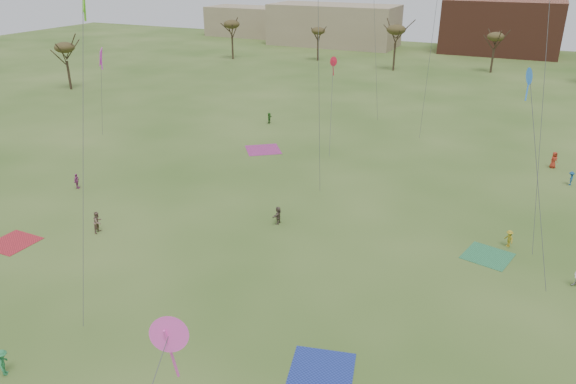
% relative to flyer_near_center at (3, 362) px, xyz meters
% --- Properties ---
extents(ground, '(260.00, 260.00, 0.00)m').
position_rel_flyer_near_center_xyz_m(ground, '(8.78, 5.60, -0.79)').
color(ground, '#305319').
rests_on(ground, ground).
extents(flyer_near_center, '(1.11, 1.15, 1.58)m').
position_rel_flyer_near_center_xyz_m(flyer_near_center, '(0.00, 0.00, 0.00)').
color(flyer_near_center, '#2B8149').
rests_on(flyer_near_center, ground).
extents(spectator_fore_b, '(0.81, 0.97, 1.83)m').
position_rel_flyer_near_center_xyz_m(spectator_fore_b, '(-7.23, 14.96, 0.13)').
color(spectator_fore_b, '#7D5E50').
rests_on(spectator_fore_b, ground).
extents(spectator_fore_c, '(0.49, 1.45, 1.55)m').
position_rel_flyer_near_center_xyz_m(spectator_fore_c, '(5.51, 22.62, -0.01)').
color(spectator_fore_c, brown).
rests_on(spectator_fore_c, ground).
extents(flyer_mid_b, '(0.98, 1.03, 1.40)m').
position_rel_flyer_near_center_xyz_m(flyer_mid_b, '(23.63, 26.61, -0.09)').
color(flyer_mid_b, '#AE9320').
rests_on(flyer_mid_b, ground).
extents(spectator_mid_d, '(0.63, 0.96, 1.51)m').
position_rel_flyer_near_center_xyz_m(spectator_mid_d, '(-15.71, 21.16, -0.03)').
color(spectator_mid_d, '#AC478E').
rests_on(spectator_mid_d, ground).
extents(flyer_far_a, '(0.71, 1.43, 1.48)m').
position_rel_flyer_near_center_xyz_m(flyer_far_a, '(-8.85, 49.45, -0.05)').
color(flyer_far_a, '#2F6822').
rests_on(flyer_far_a, ground).
extents(flyer_far_b, '(1.02, 1.02, 1.79)m').
position_rel_flyer_near_center_xyz_m(flyer_far_b, '(26.60, 47.07, 0.11)').
color(flyer_far_b, '#A62E1C').
rests_on(flyer_far_b, ground).
extents(flyer_far_c, '(0.57, 0.94, 1.42)m').
position_rel_flyer_near_center_xyz_m(flyer_far_c, '(28.21, 42.51, -0.08)').
color(flyer_far_c, navy).
rests_on(flyer_far_c, ground).
extents(blanket_red, '(3.35, 3.35, 0.03)m').
position_rel_flyer_near_center_xyz_m(blanket_red, '(-12.16, 10.62, -0.79)').
color(blanket_red, '#B0232D').
rests_on(blanket_red, ground).
extents(blanket_blue, '(4.16, 4.16, 0.03)m').
position_rel_flyer_near_center_xyz_m(blanket_blue, '(15.52, 7.49, -0.79)').
color(blanket_blue, navy).
rests_on(blanket_blue, ground).
extents(blanket_plum, '(5.42, 5.42, 0.03)m').
position_rel_flyer_near_center_xyz_m(blanket_plum, '(-4.48, 39.15, -0.79)').
color(blanket_plum, '#9E3078').
rests_on(blanket_plum, ground).
extents(blanket_olive, '(3.92, 3.92, 0.03)m').
position_rel_flyer_near_center_xyz_m(blanket_olive, '(22.39, 24.37, -0.79)').
color(blanket_olive, '#2E804D').
rests_on(blanket_olive, ground).
extents(tree_line, '(117.44, 49.32, 8.91)m').
position_rel_flyer_near_center_xyz_m(tree_line, '(5.93, 84.72, 6.30)').
color(tree_line, '#3A2B1E').
rests_on(tree_line, ground).
extents(building_tan, '(32.00, 14.00, 10.00)m').
position_rel_flyer_near_center_xyz_m(building_tan, '(-26.22, 120.60, 4.21)').
color(building_tan, '#937F60').
rests_on(building_tan, ground).
extents(building_brick, '(26.00, 16.00, 12.00)m').
position_rel_flyer_near_center_xyz_m(building_brick, '(13.78, 125.60, 5.21)').
color(building_brick, brown).
rests_on(building_brick, ground).
extents(building_tan_west, '(20.00, 12.00, 8.00)m').
position_rel_flyer_near_center_xyz_m(building_tan_west, '(-56.22, 127.60, 3.21)').
color(building_tan_west, '#937F60').
rests_on(building_tan_west, ground).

